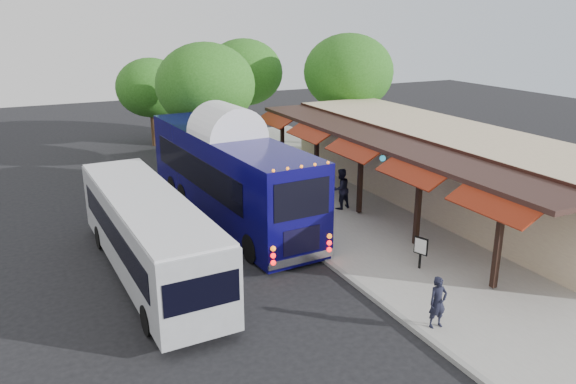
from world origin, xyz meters
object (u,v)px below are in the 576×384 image
ped_d (265,172)px  coach_bus (228,171)px  sign_board (421,247)px  city_bus (148,232)px  ped_a (438,302)px  ped_c (274,189)px  ped_b (341,189)px

ped_d → coach_bus: bearing=54.8°
coach_bus → sign_board: coach_bus is taller
ped_d → sign_board: bearing=108.4°
city_bus → ped_d: city_bus is taller
city_bus → ped_a: (6.51, -7.21, -0.68)m
coach_bus → ped_d: bearing=38.9°
ped_c → city_bus: bearing=10.0°
ped_d → sign_board: ped_d is taller
coach_bus → ped_b: 5.17m
coach_bus → city_bus: bearing=-140.2°
city_bus → ped_b: 9.73m
coach_bus → sign_board: (4.07, -8.14, -1.23)m
city_bus → coach_bus: bearing=40.8°
ped_c → sign_board: bearing=80.5°
ped_b → ped_c: ped_b is taller
coach_bus → ped_d: size_ratio=6.92×
ped_a → coach_bus: bearing=106.1°
ped_a → ped_b: 10.37m
coach_bus → ped_c: 2.48m
coach_bus → ped_a: (2.05, -11.43, -1.25)m
city_bus → ped_c: city_bus is taller
coach_bus → ped_a: 11.68m
city_bus → sign_board: 9.42m
ped_c → ped_d: size_ratio=0.95×
ped_a → ped_b: size_ratio=0.82×
ped_a → ped_d: size_ratio=0.83×
ped_b → ped_d: 4.56m
ped_a → ped_b: ped_b is taller
city_bus → sign_board: bearing=-27.2°
coach_bus → sign_board: 9.18m
ped_b → ped_d: ped_b is taller
ped_d → ped_a: bearing=98.8°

